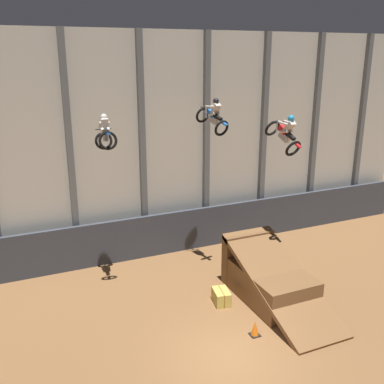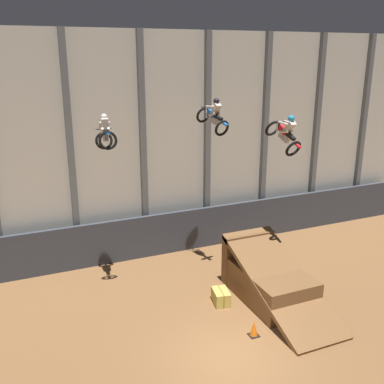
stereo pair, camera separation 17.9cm
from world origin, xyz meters
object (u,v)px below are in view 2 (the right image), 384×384
Objects in this scene: rider_bike_center_air at (214,117)px; traffic_cone_near_ramp at (254,329)px; hay_bale_trackside at (221,297)px; rider_bike_right_air at (285,134)px; rider_bike_left_air at (105,135)px; dirt_ramp at (267,278)px.

rider_bike_center_air is 8.96m from traffic_cone_near_ramp.
rider_bike_center_air reaches higher than hay_bale_trackside.
rider_bike_center_air is 1.01× the size of rider_bike_right_air.
rider_bike_right_air is 3.26× the size of traffic_cone_near_ramp.
rider_bike_left_air is at bearing 166.90° from rider_bike_center_air.
rider_bike_center_air reaches higher than rider_bike_left_air.
dirt_ramp is 5.99m from rider_bike_right_air.
rider_bike_right_air is 1.89× the size of hay_bale_trackside.
traffic_cone_near_ramp is (-1.05, -5.70, -6.83)m from rider_bike_center_air.
dirt_ramp is 3.04× the size of rider_bike_right_air.
dirt_ramp reaches higher than traffic_cone_near_ramp.
rider_bike_center_air reaches higher than rider_bike_right_air.
rider_bike_right_air is at bearing 38.58° from dirt_ramp.
dirt_ramp is 5.75× the size of hay_bale_trackside.
rider_bike_left_air is at bearing 147.76° from dirt_ramp.
traffic_cone_near_ramp is at bearing -112.59° from rider_bike_center_air.
dirt_ramp is 8.87m from rider_bike_left_air.
rider_bike_right_air is at bearing -67.14° from rider_bike_center_air.
dirt_ramp is 7.26m from rider_bike_center_air.
rider_bike_right_air reaches higher than dirt_ramp.
traffic_cone_near_ramp is (-1.95, -2.22, -0.52)m from dirt_ramp.
rider_bike_right_air is 7.64m from traffic_cone_near_ramp.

